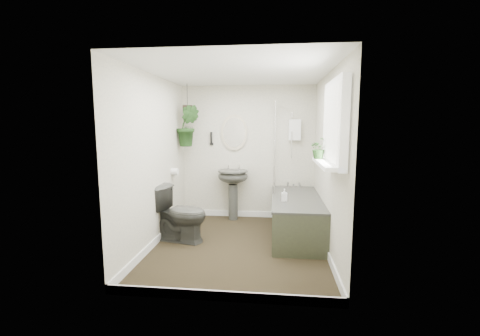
# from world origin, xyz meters

# --- Properties ---
(floor) EXTENTS (2.30, 2.80, 0.02)m
(floor) POSITION_xyz_m (0.00, 0.00, -0.01)
(floor) COLOR black
(floor) RESTS_ON ground
(ceiling) EXTENTS (2.30, 2.80, 0.02)m
(ceiling) POSITION_xyz_m (0.00, 0.00, 2.31)
(ceiling) COLOR white
(ceiling) RESTS_ON ground
(wall_back) EXTENTS (2.30, 0.02, 2.30)m
(wall_back) POSITION_xyz_m (0.00, 1.41, 1.15)
(wall_back) COLOR beige
(wall_back) RESTS_ON ground
(wall_front) EXTENTS (2.30, 0.02, 2.30)m
(wall_front) POSITION_xyz_m (0.00, -1.41, 1.15)
(wall_front) COLOR beige
(wall_front) RESTS_ON ground
(wall_left) EXTENTS (0.02, 2.80, 2.30)m
(wall_left) POSITION_xyz_m (-1.16, 0.00, 1.15)
(wall_left) COLOR beige
(wall_left) RESTS_ON ground
(wall_right) EXTENTS (0.02, 2.80, 2.30)m
(wall_right) POSITION_xyz_m (1.16, 0.00, 1.15)
(wall_right) COLOR beige
(wall_right) RESTS_ON ground
(skirting) EXTENTS (2.30, 2.80, 0.10)m
(skirting) POSITION_xyz_m (0.00, 0.00, 0.05)
(skirting) COLOR white
(skirting) RESTS_ON floor
(bathtub) EXTENTS (0.72, 1.72, 0.58)m
(bathtub) POSITION_xyz_m (0.80, 0.50, 0.29)
(bathtub) COLOR #373733
(bathtub) RESTS_ON floor
(bath_screen) EXTENTS (0.04, 0.72, 1.40)m
(bath_screen) POSITION_xyz_m (0.47, 0.99, 1.28)
(bath_screen) COLOR silver
(bath_screen) RESTS_ON bathtub
(shower_box) EXTENTS (0.20, 0.10, 0.35)m
(shower_box) POSITION_xyz_m (0.80, 1.34, 1.55)
(shower_box) COLOR white
(shower_box) RESTS_ON wall_back
(oval_mirror) EXTENTS (0.46, 0.03, 0.62)m
(oval_mirror) POSITION_xyz_m (-0.23, 1.37, 1.50)
(oval_mirror) COLOR beige
(oval_mirror) RESTS_ON wall_back
(wall_sconce) EXTENTS (0.04, 0.04, 0.22)m
(wall_sconce) POSITION_xyz_m (-0.63, 1.36, 1.40)
(wall_sconce) COLOR black
(wall_sconce) RESTS_ON wall_back
(toilet_roll_holder) EXTENTS (0.11, 0.11, 0.11)m
(toilet_roll_holder) POSITION_xyz_m (-1.10, 0.70, 0.90)
(toilet_roll_holder) COLOR white
(toilet_roll_holder) RESTS_ON wall_left
(window_recess) EXTENTS (0.08, 1.00, 0.90)m
(window_recess) POSITION_xyz_m (1.09, -0.70, 1.65)
(window_recess) COLOR white
(window_recess) RESTS_ON wall_right
(window_sill) EXTENTS (0.18, 1.00, 0.04)m
(window_sill) POSITION_xyz_m (1.02, -0.70, 1.23)
(window_sill) COLOR white
(window_sill) RESTS_ON wall_right
(window_blinds) EXTENTS (0.01, 0.86, 0.76)m
(window_blinds) POSITION_xyz_m (1.04, -0.70, 1.65)
(window_blinds) COLOR white
(window_blinds) RESTS_ON wall_right
(toilet) EXTENTS (0.85, 0.59, 0.79)m
(toilet) POSITION_xyz_m (-0.85, 0.12, 0.40)
(toilet) COLOR #373733
(toilet) RESTS_ON floor
(pedestal_sink) EXTENTS (0.55, 0.48, 0.87)m
(pedestal_sink) POSITION_xyz_m (-0.23, 1.20, 0.43)
(pedestal_sink) COLOR #373733
(pedestal_sink) RESTS_ON floor
(sill_plant) EXTENTS (0.25, 0.23, 0.24)m
(sill_plant) POSITION_xyz_m (0.98, -0.40, 1.37)
(sill_plant) COLOR black
(sill_plant) RESTS_ON window_sill
(hanging_plant) EXTENTS (0.40, 0.33, 0.68)m
(hanging_plant) POSITION_xyz_m (-0.97, 1.07, 1.62)
(hanging_plant) COLOR black
(hanging_plant) RESTS_ON ceiling
(soap_bottle) EXTENTS (0.08, 0.08, 0.17)m
(soap_bottle) POSITION_xyz_m (0.61, 0.25, 0.67)
(soap_bottle) COLOR black
(soap_bottle) RESTS_ON bathtub
(hanging_pot) EXTENTS (0.16, 0.16, 0.12)m
(hanging_pot) POSITION_xyz_m (-0.97, 1.07, 1.89)
(hanging_pot) COLOR black
(hanging_pot) RESTS_ON ceiling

